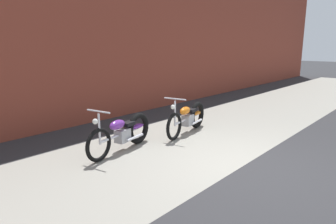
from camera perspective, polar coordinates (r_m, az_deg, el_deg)
The scene contains 5 objects.
ground_plane at distance 6.03m, azimuth 14.11°, elevation -9.83°, with size 80.00×80.00×0.00m, color #2D2D30.
sidewalk_slab at distance 6.94m, azimuth 1.16°, elevation -6.39°, with size 36.00×3.50×0.01m, color gray.
brick_building_wall at distance 9.19m, azimuth -16.01°, elevation 15.62°, with size 36.00×0.50×5.63m, color brown.
motorcycle_purple at distance 6.66m, azimuth -8.16°, elevation -3.79°, with size 1.99×0.64×1.03m.
motorcycle_orange at distance 7.93m, azimuth 4.02°, elevation -1.00°, with size 1.99×0.67×1.03m.
Camera 1 is at (-5.00, -2.50, 2.27)m, focal length 32.26 mm.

